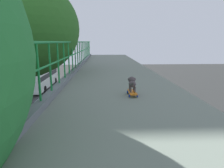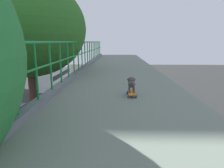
# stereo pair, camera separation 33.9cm
# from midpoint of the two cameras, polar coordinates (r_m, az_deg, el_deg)

# --- Properties ---
(overpass_deck) EXTENTS (3.37, 30.42, 0.46)m
(overpass_deck) POSITION_cam_midpoint_polar(r_m,az_deg,el_deg) (3.88, 1.69, -9.90)
(overpass_deck) COLOR slate
(overpass_deck) RESTS_ON bridge_pier
(green_railing) EXTENTS (0.20, 28.90, 1.25)m
(green_railing) POSITION_cam_midpoint_polar(r_m,az_deg,el_deg) (3.96, -22.66, -3.04)
(green_railing) COLOR slate
(green_railing) RESTS_ON overpass_deck
(car_silver_fifth) EXTENTS (1.90, 4.34, 1.47)m
(car_silver_fifth) POSITION_cam_midpoint_polar(r_m,az_deg,el_deg) (16.94, -26.13, -12.24)
(car_silver_fifth) COLOR #B7B3B4
(car_silver_fifth) RESTS_ON ground
(car_white_sixth) EXTENTS (1.90, 4.31, 1.32)m
(car_white_sixth) POSITION_cam_midpoint_polar(r_m,az_deg,el_deg) (20.80, -30.42, -8.35)
(car_white_sixth) COLOR white
(car_white_sixth) RESTS_ON ground
(car_grey_seventh) EXTENTS (1.92, 4.15, 1.30)m
(car_grey_seventh) POSITION_cam_midpoint_polar(r_m,az_deg,el_deg) (22.88, -19.45, -5.53)
(car_grey_seventh) COLOR slate
(car_grey_seventh) RESTS_ON ground
(city_bus) EXTENTS (2.53, 10.57, 3.11)m
(city_bus) POSITION_cam_midpoint_polar(r_m,az_deg,el_deg) (33.31, -20.06, 1.92)
(city_bus) COLOR white
(city_bus) RESTS_ON ground
(roadside_tree_mid) EXTENTS (4.66, 4.66, 9.85)m
(roadside_tree_mid) POSITION_cam_midpoint_polar(r_m,az_deg,el_deg) (8.75, -26.65, 14.16)
(roadside_tree_mid) COLOR #53312C
(roadside_tree_mid) RESTS_ON ground
(toy_skateboard) EXTENTS (0.21, 0.51, 0.09)m
(toy_skateboard) POSITION_cam_midpoint_polar(r_m,az_deg,el_deg) (4.57, 3.86, -2.50)
(toy_skateboard) COLOR orange
(toy_skateboard) RESTS_ON overpass_deck
(small_dog) EXTENTS (0.20, 0.37, 0.34)m
(small_dog) POSITION_cam_midpoint_polar(r_m,az_deg,el_deg) (4.57, 3.82, 0.46)
(small_dog) COLOR #493F42
(small_dog) RESTS_ON toy_skateboard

